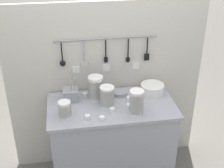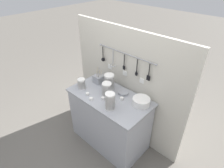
{
  "view_description": "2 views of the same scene",
  "coord_description": "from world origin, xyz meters",
  "px_view_note": "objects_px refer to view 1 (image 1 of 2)",
  "views": [
    {
      "loc": [
        -0.39,
        -2.44,
        2.45
      ],
      "look_at": [
        0.01,
        0.01,
        1.11
      ],
      "focal_mm": 50.0,
      "sensor_mm": 36.0,
      "label": 1
    },
    {
      "loc": [
        1.46,
        -1.51,
        2.47
      ],
      "look_at": [
        0.08,
        -0.03,
        1.15
      ],
      "focal_mm": 30.0,
      "sensor_mm": 36.0,
      "label": 2
    }
  ],
  "objects_px": {
    "steel_mixing_bowl": "(120,93)",
    "cutlery_caddy": "(71,95)",
    "cup_back_right": "(129,98)",
    "bowl_stack_wide_centre": "(107,96)",
    "cup_by_caddy": "(85,95)",
    "plate_stack": "(152,89)",
    "cup_edge_near": "(102,118)",
    "cup_edge_far": "(129,106)",
    "cup_beside_plates": "(87,117)",
    "bowl_stack_back_corner": "(65,110)",
    "bowl_stack_tall_left": "(136,103)",
    "cup_mid_row": "(112,110)",
    "bowl_stack_short_front": "(96,88)"
  },
  "relations": [
    {
      "from": "bowl_stack_back_corner",
      "to": "cup_mid_row",
      "type": "xyz_separation_m",
      "value": [
        0.42,
        0.02,
        -0.06
      ]
    },
    {
      "from": "cup_back_right",
      "to": "cup_edge_near",
      "type": "height_order",
      "value": "same"
    },
    {
      "from": "cup_beside_plates",
      "to": "cup_edge_near",
      "type": "bearing_deg",
      "value": -18.6
    },
    {
      "from": "cup_back_right",
      "to": "cup_edge_far",
      "type": "distance_m",
      "value": 0.14
    },
    {
      "from": "steel_mixing_bowl",
      "to": "cup_edge_far",
      "type": "relative_size",
      "value": 2.9
    },
    {
      "from": "bowl_stack_back_corner",
      "to": "cup_mid_row",
      "type": "relative_size",
      "value": 3.27
    },
    {
      "from": "bowl_stack_back_corner",
      "to": "cup_edge_near",
      "type": "bearing_deg",
      "value": -17.04
    },
    {
      "from": "bowl_stack_short_front",
      "to": "cup_edge_near",
      "type": "height_order",
      "value": "bowl_stack_short_front"
    },
    {
      "from": "bowl_stack_wide_centre",
      "to": "cup_edge_near",
      "type": "xyz_separation_m",
      "value": [
        -0.08,
        -0.23,
        -0.08
      ]
    },
    {
      "from": "cutlery_caddy",
      "to": "cup_mid_row",
      "type": "xyz_separation_m",
      "value": [
        0.36,
        -0.26,
        -0.04
      ]
    },
    {
      "from": "bowl_stack_back_corner",
      "to": "cup_beside_plates",
      "type": "relative_size",
      "value": 3.27
    },
    {
      "from": "cup_by_caddy",
      "to": "cup_edge_far",
      "type": "relative_size",
      "value": 1.0
    },
    {
      "from": "bowl_stack_tall_left",
      "to": "steel_mixing_bowl",
      "type": "distance_m",
      "value": 0.38
    },
    {
      "from": "plate_stack",
      "to": "steel_mixing_bowl",
      "type": "height_order",
      "value": "plate_stack"
    },
    {
      "from": "bowl_stack_short_front",
      "to": "cup_back_right",
      "type": "distance_m",
      "value": 0.34
    },
    {
      "from": "bowl_stack_short_front",
      "to": "cup_mid_row",
      "type": "distance_m",
      "value": 0.3
    },
    {
      "from": "steel_mixing_bowl",
      "to": "cup_edge_near",
      "type": "xyz_separation_m",
      "value": [
        -0.23,
        -0.4,
        -0.0
      ]
    },
    {
      "from": "steel_mixing_bowl",
      "to": "cup_mid_row",
      "type": "height_order",
      "value": "same"
    },
    {
      "from": "steel_mixing_bowl",
      "to": "cup_edge_near",
      "type": "distance_m",
      "value": 0.46
    },
    {
      "from": "cup_back_right",
      "to": "cup_by_caddy",
      "type": "relative_size",
      "value": 1.0
    },
    {
      "from": "cup_by_caddy",
      "to": "cup_edge_far",
      "type": "xyz_separation_m",
      "value": [
        0.39,
        -0.27,
        0.0
      ]
    },
    {
      "from": "bowl_stack_tall_left",
      "to": "cup_beside_plates",
      "type": "distance_m",
      "value": 0.45
    },
    {
      "from": "bowl_stack_back_corner",
      "to": "cup_back_right",
      "type": "distance_m",
      "value": 0.64
    },
    {
      "from": "cutlery_caddy",
      "to": "steel_mixing_bowl",
      "type": "bearing_deg",
      "value": 2.55
    },
    {
      "from": "cup_back_right",
      "to": "cup_by_caddy",
      "type": "xyz_separation_m",
      "value": [
        -0.41,
        0.14,
        0.0
      ]
    },
    {
      "from": "bowl_stack_tall_left",
      "to": "cup_edge_near",
      "type": "distance_m",
      "value": 0.33
    },
    {
      "from": "cup_back_right",
      "to": "bowl_stack_wide_centre",
      "type": "bearing_deg",
      "value": -164.16
    },
    {
      "from": "cutlery_caddy",
      "to": "bowl_stack_short_front",
      "type": "bearing_deg",
      "value": -3.11
    },
    {
      "from": "plate_stack",
      "to": "cup_back_right",
      "type": "xyz_separation_m",
      "value": [
        -0.25,
        -0.09,
        -0.03
      ]
    },
    {
      "from": "plate_stack",
      "to": "cup_edge_near",
      "type": "distance_m",
      "value": 0.67
    },
    {
      "from": "cup_edge_near",
      "to": "cup_beside_plates",
      "type": "xyz_separation_m",
      "value": [
        -0.12,
        0.04,
        0.0
      ]
    },
    {
      "from": "cup_back_right",
      "to": "cup_mid_row",
      "type": "xyz_separation_m",
      "value": [
        -0.19,
        -0.17,
        0.0
      ]
    },
    {
      "from": "bowl_stack_short_front",
      "to": "plate_stack",
      "type": "height_order",
      "value": "bowl_stack_short_front"
    },
    {
      "from": "cup_by_caddy",
      "to": "cup_beside_plates",
      "type": "distance_m",
      "value": 0.38
    },
    {
      "from": "steel_mixing_bowl",
      "to": "cup_edge_near",
      "type": "bearing_deg",
      "value": -119.86
    },
    {
      "from": "bowl_stack_tall_left",
      "to": "plate_stack",
      "type": "distance_m",
      "value": 0.42
    },
    {
      "from": "steel_mixing_bowl",
      "to": "bowl_stack_tall_left",
      "type": "bearing_deg",
      "value": -77.32
    },
    {
      "from": "bowl_stack_wide_centre",
      "to": "cup_by_caddy",
      "type": "xyz_separation_m",
      "value": [
        -0.19,
        0.2,
        -0.08
      ]
    },
    {
      "from": "bowl_stack_tall_left",
      "to": "cup_mid_row",
      "type": "bearing_deg",
      "value": 160.55
    },
    {
      "from": "cup_mid_row",
      "to": "cup_edge_near",
      "type": "height_order",
      "value": "same"
    },
    {
      "from": "bowl_stack_back_corner",
      "to": "cup_edge_near",
      "type": "relative_size",
      "value": 3.27
    },
    {
      "from": "bowl_stack_wide_centre",
      "to": "plate_stack",
      "type": "distance_m",
      "value": 0.5
    },
    {
      "from": "bowl_stack_short_front",
      "to": "cutlery_caddy",
      "type": "height_order",
      "value": "cutlery_caddy"
    },
    {
      "from": "cup_back_right",
      "to": "cup_beside_plates",
      "type": "distance_m",
      "value": 0.49
    },
    {
      "from": "plate_stack",
      "to": "cup_beside_plates",
      "type": "height_order",
      "value": "plate_stack"
    },
    {
      "from": "plate_stack",
      "to": "cup_by_caddy",
      "type": "distance_m",
      "value": 0.67
    },
    {
      "from": "bowl_stack_wide_centre",
      "to": "steel_mixing_bowl",
      "type": "height_order",
      "value": "bowl_stack_wide_centre"
    },
    {
      "from": "steel_mixing_bowl",
      "to": "cutlery_caddy",
      "type": "xyz_separation_m",
      "value": [
        -0.48,
        -0.02,
        0.04
      ]
    },
    {
      "from": "bowl_stack_back_corner",
      "to": "bowl_stack_short_front",
      "type": "bearing_deg",
      "value": 42.13
    },
    {
      "from": "plate_stack",
      "to": "cutlery_caddy",
      "type": "relative_size",
      "value": 0.84
    }
  ]
}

